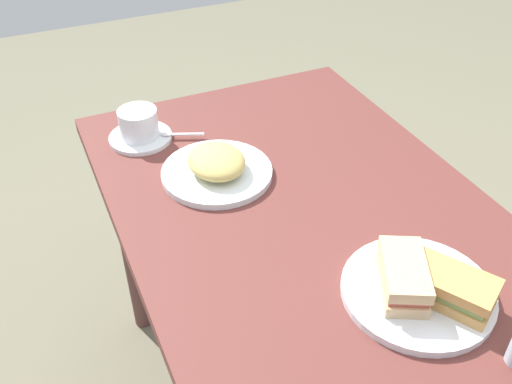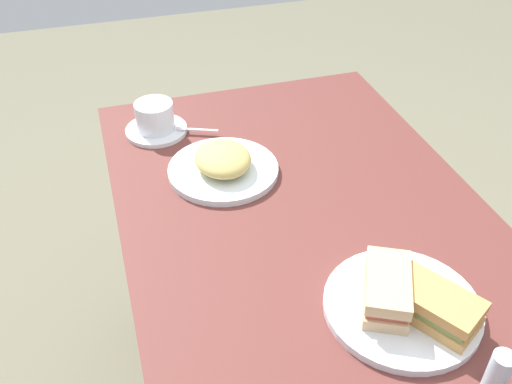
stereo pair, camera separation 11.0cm
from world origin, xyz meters
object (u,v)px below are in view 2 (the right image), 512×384
object	(u,v)px
sandwich_back	(435,305)
salt_shaker	(498,373)
coffee_cup	(154,115)
side_plate	(223,170)
sandwich_front	(387,289)
coffee_saucer	(156,130)
spoon	(190,129)
dining_table	(311,262)
sandwich_plate	(402,307)

from	to	relation	value
sandwich_back	salt_shaker	bearing A→B (deg)	9.48
coffee_cup	side_plate	xyz separation A→B (m)	(0.20, 0.11, -0.04)
coffee_cup	salt_shaker	size ratio (longest dim) A/B	1.60
sandwich_front	side_plate	xyz separation A→B (m)	(-0.43, -0.15, -0.03)
coffee_saucer	spoon	distance (m)	0.08
salt_shaker	dining_table	bearing A→B (deg)	-163.86
dining_table	sandwich_front	distance (m)	0.25
dining_table	side_plate	world-z (taller)	side_plate
sandwich_front	sandwich_back	world-z (taller)	sandwich_front
sandwich_back	spoon	world-z (taller)	sandwich_back
dining_table	sandwich_front	bearing A→B (deg)	9.42
dining_table	coffee_cup	size ratio (longest dim) A/B	9.85
dining_table	coffee_saucer	world-z (taller)	coffee_saucer
side_plate	salt_shaker	size ratio (longest dim) A/B	3.20
sandwich_back	coffee_saucer	distance (m)	0.75
dining_table	sandwich_back	bearing A→B (deg)	19.28
sandwich_plate	spoon	size ratio (longest dim) A/B	2.61
spoon	side_plate	xyz separation A→B (m)	(0.17, 0.04, -0.01)
dining_table	coffee_cup	xyz separation A→B (m)	(-0.42, -0.23, 0.14)
sandwich_plate	sandwich_front	world-z (taller)	sandwich_front
coffee_cup	salt_shaker	xyz separation A→B (m)	(0.81, 0.34, -0.01)
sandwich_back	coffee_cup	distance (m)	0.75
sandwich_back	coffee_cup	xyz separation A→B (m)	(-0.68, -0.32, 0.01)
sandwich_front	salt_shaker	xyz separation A→B (m)	(0.18, 0.08, -0.01)
sandwich_front	sandwich_back	distance (m)	0.07
coffee_saucer	coffee_cup	world-z (taller)	coffee_cup
sandwich_plate	side_plate	bearing A→B (deg)	-157.91
coffee_cup	spoon	world-z (taller)	coffee_cup
coffee_saucer	coffee_cup	bearing A→B (deg)	-166.10
sandwich_front	coffee_cup	world-z (taller)	coffee_cup
salt_shaker	coffee_saucer	bearing A→B (deg)	-157.09
coffee_cup	spoon	xyz separation A→B (m)	(0.03, 0.07, -0.03)
dining_table	spoon	world-z (taller)	spoon
coffee_cup	salt_shaker	distance (m)	0.88
coffee_saucer	side_plate	bearing A→B (deg)	28.45
sandwich_front	spoon	xyz separation A→B (m)	(-0.60, -0.19, -0.03)
coffee_saucer	spoon	bearing A→B (deg)	67.41
spoon	side_plate	world-z (taller)	spoon
coffee_cup	salt_shaker	world-z (taller)	coffee_cup
sandwich_back	coffee_saucer	size ratio (longest dim) A/B	1.08
spoon	dining_table	bearing A→B (deg)	21.89
sandwich_plate	spoon	bearing A→B (deg)	-160.63
dining_table	sandwich_back	size ratio (longest dim) A/B	7.42
sandwich_front	coffee_saucer	world-z (taller)	sandwich_front
coffee_cup	side_plate	distance (m)	0.23
coffee_cup	dining_table	bearing A→B (deg)	28.63
sandwich_plate	salt_shaker	distance (m)	0.17
sandwich_back	side_plate	bearing A→B (deg)	-156.18
dining_table	coffee_saucer	distance (m)	0.48
dining_table	sandwich_plate	bearing A→B (deg)	14.88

